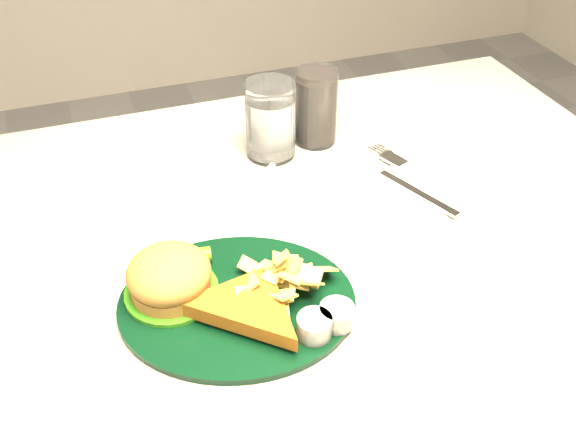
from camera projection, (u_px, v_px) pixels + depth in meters
The scene contains 6 objects.
table at pixel (268, 419), 1.05m from camera, with size 1.20×0.80×0.75m, color #9D998E, non-canonical shape.
dinner_plate at pixel (236, 286), 0.72m from camera, with size 0.27×0.23×0.06m, color black, non-canonical shape.
water_glass at pixel (270, 120), 0.95m from camera, with size 0.08×0.08×0.12m, color white.
cola_glass at pixel (316, 107), 0.98m from camera, with size 0.06×0.06×0.12m, color black.
fork_napkin at pixel (414, 189), 0.90m from camera, with size 0.14×0.18×0.01m, color white, non-canonical shape.
wrapped_straw at pixel (234, 202), 0.88m from camera, with size 0.21×0.08×0.01m, color white, non-canonical shape.
Camera 1 is at (-0.17, -0.60, 1.28)m, focal length 40.00 mm.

